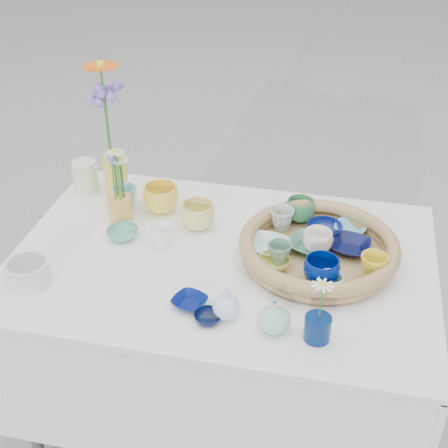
% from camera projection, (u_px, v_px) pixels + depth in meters
% --- Properties ---
extents(ground, '(80.00, 80.00, 0.00)m').
position_uv_depth(ground, '(223.00, 425.00, 2.29)').
color(ground, gray).
extents(display_table, '(1.26, 0.86, 0.77)m').
position_uv_depth(display_table, '(223.00, 425.00, 2.29)').
color(display_table, white).
rests_on(display_table, ground).
extents(wicker_tray, '(0.47, 0.47, 0.08)m').
position_uv_depth(wicker_tray, '(318.00, 249.00, 1.84)').
color(wicker_tray, olive).
rests_on(wicker_tray, display_table).
extents(tray_ceramic_0, '(0.14, 0.14, 0.03)m').
position_uv_depth(tray_ceramic_0, '(324.00, 230.00, 1.93)').
color(tray_ceramic_0, navy).
rests_on(tray_ceramic_0, wicker_tray).
extents(tray_ceramic_1, '(0.15, 0.15, 0.03)m').
position_uv_depth(tray_ceramic_1, '(349.00, 246.00, 1.86)').
color(tray_ceramic_1, '#060A32').
rests_on(tray_ceramic_1, wicker_tray).
extents(tray_ceramic_2, '(0.08, 0.08, 0.07)m').
position_uv_depth(tray_ceramic_2, '(373.00, 266.00, 1.75)').
color(tray_ceramic_2, yellow).
rests_on(tray_ceramic_2, wicker_tray).
extents(tray_ceramic_3, '(0.16, 0.16, 0.03)m').
position_uv_depth(tray_ceramic_3, '(310.00, 245.00, 1.87)').
color(tray_ceramic_3, '#4B7E63').
rests_on(tray_ceramic_3, wicker_tray).
extents(tray_ceramic_4, '(0.08, 0.08, 0.07)m').
position_uv_depth(tray_ceramic_4, '(279.00, 254.00, 1.80)').
color(tray_ceramic_4, '#548165').
rests_on(tray_ceramic_4, wicker_tray).
extents(tray_ceramic_5, '(0.14, 0.14, 0.03)m').
position_uv_depth(tray_ceramic_5, '(268.00, 247.00, 1.86)').
color(tray_ceramic_5, '#AED9C7').
rests_on(tray_ceramic_5, wicker_tray).
extents(tray_ceramic_6, '(0.09, 0.09, 0.07)m').
position_uv_depth(tray_ceramic_6, '(282.00, 219.00, 1.95)').
color(tray_ceramic_6, '#ABC4B7').
rests_on(tray_ceramic_6, wicker_tray).
extents(tray_ceramic_7, '(0.11, 0.11, 0.07)m').
position_uv_depth(tray_ceramic_7, '(318.00, 242.00, 1.85)').
color(tray_ceramic_7, white).
rests_on(tray_ceramic_7, wicker_tray).
extents(tray_ceramic_8, '(0.12, 0.12, 0.02)m').
position_uv_depth(tray_ceramic_8, '(351.00, 228.00, 1.95)').
color(tray_ceramic_8, '#76D0EB').
rests_on(tray_ceramic_8, wicker_tray).
extents(tray_ceramic_9, '(0.13, 0.13, 0.08)m').
position_uv_depth(tray_ceramic_9, '(321.00, 271.00, 1.72)').
color(tray_ceramic_9, navy).
rests_on(tray_ceramic_9, wicker_tray).
extents(tray_ceramic_10, '(0.12, 0.12, 0.03)m').
position_uv_depth(tray_ceramic_10, '(274.00, 263.00, 1.79)').
color(tray_ceramic_10, '#EDE45F').
rests_on(tray_ceramic_10, wicker_tray).
extents(tray_ceramic_11, '(0.09, 0.09, 0.06)m').
position_uv_depth(tray_ceramic_11, '(330.00, 284.00, 1.69)').
color(tray_ceramic_11, '#AAEAD5').
rests_on(tray_ceramic_11, wicker_tray).
extents(tray_ceramic_12, '(0.10, 0.10, 0.07)m').
position_uv_depth(tray_ceramic_12, '(300.00, 210.00, 1.99)').
color(tray_ceramic_12, '#2E7749').
rests_on(tray_ceramic_12, wicker_tray).
extents(loose_ceramic_0, '(0.13, 0.13, 0.09)m').
position_uv_depth(loose_ceramic_0, '(161.00, 199.00, 2.07)').
color(loose_ceramic_0, yellow).
rests_on(loose_ceramic_0, display_table).
extents(loose_ceramic_1, '(0.14, 0.14, 0.09)m').
position_uv_depth(loose_ceramic_1, '(198.00, 216.00, 1.99)').
color(loose_ceramic_1, '#DCD679').
rests_on(loose_ceramic_1, display_table).
extents(loose_ceramic_2, '(0.11, 0.11, 0.03)m').
position_uv_depth(loose_ceramic_2, '(123.00, 233.00, 1.95)').
color(loose_ceramic_2, '#5BA787').
rests_on(loose_ceramic_2, display_table).
extents(loose_ceramic_3, '(0.09, 0.09, 0.07)m').
position_uv_depth(loose_ceramic_3, '(162.00, 236.00, 1.91)').
color(loose_ceramic_3, white).
rests_on(loose_ceramic_3, display_table).
extents(loose_ceramic_4, '(0.12, 0.12, 0.02)m').
position_uv_depth(loose_ceramic_4, '(190.00, 302.00, 1.68)').
color(loose_ceramic_4, '#05135A').
rests_on(loose_ceramic_4, display_table).
extents(loose_ceramic_5, '(0.11, 0.11, 0.08)m').
position_uv_depth(loose_ceramic_5, '(125.00, 197.00, 2.09)').
color(loose_ceramic_5, '#87C2B3').
rests_on(loose_ceramic_5, display_table).
extents(loose_ceramic_6, '(0.09, 0.09, 0.02)m').
position_uv_depth(loose_ceramic_6, '(208.00, 318.00, 1.63)').
color(loose_ceramic_6, black).
rests_on(loose_ceramic_6, display_table).
extents(fluted_bowl, '(0.16, 0.16, 0.07)m').
position_uv_depth(fluted_bowl, '(28.00, 272.00, 1.76)').
color(fluted_bowl, silver).
rests_on(fluted_bowl, display_table).
extents(bud_vase_paleblue, '(0.09, 0.09, 0.11)m').
position_uv_depth(bud_vase_paleblue, '(226.00, 301.00, 1.62)').
color(bud_vase_paleblue, silver).
rests_on(bud_vase_paleblue, display_table).
extents(bud_vase_seafoam, '(0.09, 0.09, 0.09)m').
position_uv_depth(bud_vase_seafoam, '(274.00, 316.00, 1.58)').
color(bud_vase_seafoam, '#92D1B2').
rests_on(bud_vase_seafoam, display_table).
extents(bud_vase_cobalt, '(0.08, 0.08, 0.07)m').
position_uv_depth(bud_vase_cobalt, '(317.00, 328.00, 1.56)').
color(bud_vase_cobalt, '#051E51').
rests_on(bud_vase_cobalt, display_table).
extents(single_daisy, '(0.07, 0.07, 0.12)m').
position_uv_depth(single_daisy, '(321.00, 301.00, 1.52)').
color(single_daisy, white).
rests_on(single_daisy, bud_vase_cobalt).
extents(tall_vase_yellow, '(0.10, 0.10, 0.15)m').
position_uv_depth(tall_vase_yellow, '(116.00, 175.00, 2.15)').
color(tall_vase_yellow, gold).
rests_on(tall_vase_yellow, display_table).
extents(gerbera, '(0.15, 0.15, 0.34)m').
position_uv_depth(gerbera, '(106.00, 114.00, 2.01)').
color(gerbera, '#FF630E').
rests_on(gerbera, tall_vase_yellow).
extents(hydrangea, '(0.11, 0.11, 0.30)m').
position_uv_depth(hydrangea, '(108.00, 125.00, 2.06)').
color(hydrangea, '#7C52C5').
rests_on(hydrangea, tall_vase_yellow).
extents(white_pitcher, '(0.12, 0.09, 0.11)m').
position_uv_depth(white_pitcher, '(85.00, 177.00, 2.17)').
color(white_pitcher, beige).
rests_on(white_pitcher, display_table).
extents(daisy_cup, '(0.10, 0.10, 0.08)m').
position_uv_depth(daisy_cup, '(120.00, 208.00, 2.03)').
color(daisy_cup, gold).
rests_on(daisy_cup, display_table).
extents(daisy_posy, '(0.10, 0.10, 0.17)m').
position_uv_depth(daisy_posy, '(119.00, 175.00, 1.95)').
color(daisy_posy, silver).
rests_on(daisy_posy, daisy_cup).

